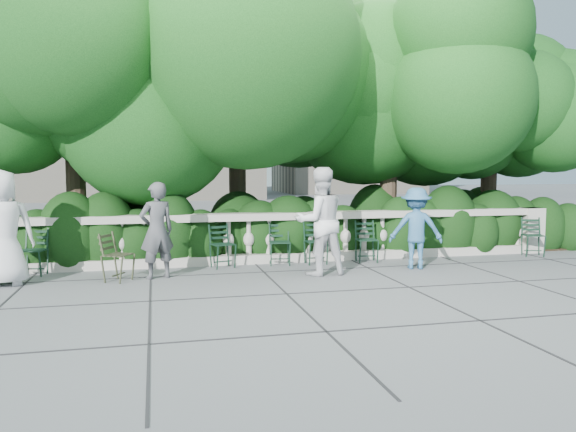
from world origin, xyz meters
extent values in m
plane|color=#54565C|center=(0.00, 0.00, 0.00)|extent=(90.00, 90.00, 0.00)
cube|color=#9E998E|center=(0.00, 1.80, 0.09)|extent=(12.00, 0.32, 0.18)
cube|color=#9E998E|center=(0.00, 1.80, 0.93)|extent=(12.00, 0.36, 0.14)
cube|color=#9E998E|center=(5.78, 1.80, 0.50)|extent=(0.44, 0.44, 1.00)
cylinder|color=#3F3023|center=(-4.00, 3.40, 1.40)|extent=(0.40, 0.40, 2.80)
ellipsoid|color=#0F3711|center=(-4.00, 2.96, 3.68)|extent=(5.28, 5.28, 3.96)
cylinder|color=#3F3023|center=(-0.50, 4.00, 1.70)|extent=(0.40, 0.40, 3.40)
ellipsoid|color=#0F3711|center=(-0.50, 3.48, 4.44)|extent=(6.24, 6.24, 4.68)
cylinder|color=#3F3023|center=(3.00, 3.30, 1.50)|extent=(0.40, 0.40, 3.00)
ellipsoid|color=#0F3711|center=(3.00, 2.84, 3.92)|extent=(5.52, 5.52, 4.14)
cylinder|color=#3F3023|center=(6.00, 3.80, 1.30)|extent=(0.40, 0.40, 2.60)
ellipsoid|color=#0F3711|center=(6.00, 3.40, 3.40)|extent=(4.80, 4.80, 3.60)
imported|color=silver|center=(-4.77, 0.63, 0.93)|extent=(1.01, 0.77, 1.87)
imported|color=#44454A|center=(-2.38, 0.68, 0.83)|extent=(0.71, 0.59, 1.66)
imported|color=silver|center=(0.43, 0.36, 0.95)|extent=(0.99, 0.80, 1.91)
imported|color=#2D5E88|center=(2.36, 0.53, 0.76)|extent=(1.12, 0.86, 1.53)
camera|label=1|loc=(-2.42, -9.08, 1.91)|focal=35.00mm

